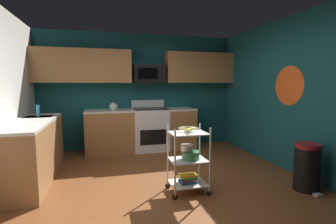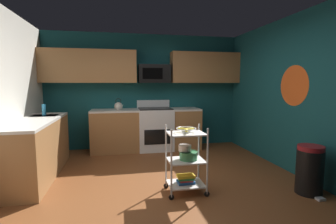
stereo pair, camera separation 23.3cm
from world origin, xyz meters
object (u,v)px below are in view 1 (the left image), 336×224
object	(u,v)px
oven_range	(150,129)
mixing_bowl_small	(187,147)
kettle	(113,106)
dish_soap_bottle	(38,111)
mixing_bowl_large	(191,155)
rolling_cart	(188,160)
microwave	(149,74)
fruit_bowl	(188,129)
book_stack	(188,179)
trash_can	(307,167)

from	to	relation	value
oven_range	mixing_bowl_small	xyz separation A→B (m)	(0.07, -2.29, 0.14)
kettle	dish_soap_bottle	world-z (taller)	kettle
mixing_bowl_large	mixing_bowl_small	xyz separation A→B (m)	(-0.04, 0.03, 0.10)
rolling_cart	mixing_bowl_large	bearing A→B (deg)	0.00
mixing_bowl_large	microwave	bearing A→B (deg)	92.70
fruit_bowl	mixing_bowl_small	distance (m)	0.26
microwave	mixing_bowl_large	size ratio (longest dim) A/B	2.78
mixing_bowl_small	kettle	bearing A→B (deg)	110.88
rolling_cart	dish_soap_bottle	size ratio (longest dim) A/B	4.57
microwave	fruit_bowl	bearing A→B (deg)	-88.10
oven_range	mixing_bowl_small	bearing A→B (deg)	-88.17
mixing_bowl_small	book_stack	distance (m)	0.43
oven_range	trash_can	distance (m)	3.18
rolling_cart	mixing_bowl_small	bearing A→B (deg)	102.26
fruit_bowl	rolling_cart	bearing A→B (deg)	-26.57
kettle	microwave	bearing A→B (deg)	7.73
mixing_bowl_small	dish_soap_bottle	world-z (taller)	dish_soap_bottle
trash_can	fruit_bowl	bearing A→B (deg)	167.63
oven_range	microwave	bearing A→B (deg)	90.26
mixing_bowl_small	mixing_bowl_large	bearing A→B (deg)	-38.48
book_stack	microwave	bearing A→B (deg)	91.90
rolling_cart	mixing_bowl_small	distance (m)	0.17
trash_can	dish_soap_bottle	bearing A→B (deg)	153.15
dish_soap_bottle	book_stack	bearing A→B (deg)	-35.77
fruit_bowl	mixing_bowl_large	bearing A→B (deg)	-0.00
oven_range	mixing_bowl_large	distance (m)	2.33
microwave	rolling_cart	bearing A→B (deg)	-88.10
rolling_cart	kettle	world-z (taller)	kettle
book_stack	dish_soap_bottle	size ratio (longest dim) A/B	1.19
mixing_bowl_large	dish_soap_bottle	size ratio (longest dim) A/B	1.26
book_stack	kettle	distance (m)	2.61
kettle	dish_soap_bottle	xyz separation A→B (m)	(-1.30, -0.75, 0.02)
microwave	mixing_bowl_small	distance (m)	2.63
rolling_cart	kettle	distance (m)	2.54
microwave	trash_can	world-z (taller)	microwave
book_stack	dish_soap_bottle	world-z (taller)	dish_soap_bottle
rolling_cart	dish_soap_bottle	world-z (taller)	dish_soap_bottle
mixing_bowl_small	book_stack	bearing A→B (deg)	-77.74
rolling_cart	mixing_bowl_small	world-z (taller)	rolling_cart
rolling_cart	dish_soap_bottle	distance (m)	2.75
oven_range	dish_soap_bottle	xyz separation A→B (m)	(-2.10, -0.75, 0.54)
microwave	fruit_bowl	world-z (taller)	microwave
microwave	oven_range	bearing A→B (deg)	-89.74
dish_soap_bottle	trash_can	world-z (taller)	dish_soap_bottle
oven_range	fruit_bowl	size ratio (longest dim) A/B	4.04
rolling_cart	kettle	bearing A→B (deg)	110.77
kettle	trash_can	bearing A→B (deg)	-46.89
microwave	dish_soap_bottle	xyz separation A→B (m)	(-2.10, -0.86, -0.68)
fruit_bowl	trash_can	bearing A→B (deg)	-12.37
microwave	mixing_bowl_large	xyz separation A→B (m)	(0.11, -2.43, -1.18)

